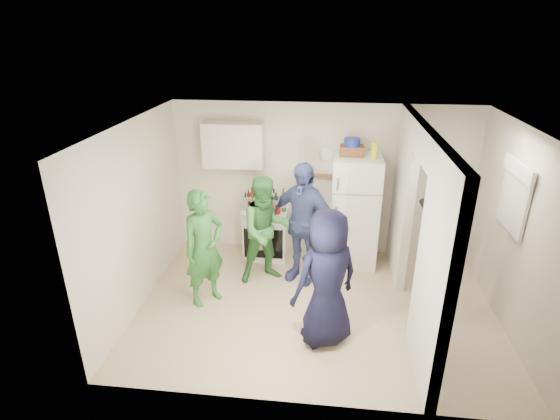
# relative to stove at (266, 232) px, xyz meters

# --- Properties ---
(floor) EXTENTS (4.80, 4.80, 0.00)m
(floor) POSITION_rel_stove_xyz_m (0.89, -1.37, -0.43)
(floor) COLOR #CBB88F
(floor) RESTS_ON ground
(wall_back) EXTENTS (4.80, 0.00, 4.80)m
(wall_back) POSITION_rel_stove_xyz_m (0.89, 0.33, 0.82)
(wall_back) COLOR silver
(wall_back) RESTS_ON floor
(wall_front) EXTENTS (4.80, 0.00, 4.80)m
(wall_front) POSITION_rel_stove_xyz_m (0.89, -3.07, 0.82)
(wall_front) COLOR silver
(wall_front) RESTS_ON floor
(wall_left) EXTENTS (0.00, 3.40, 3.40)m
(wall_left) POSITION_rel_stove_xyz_m (-1.51, -1.37, 0.82)
(wall_left) COLOR silver
(wall_left) RESTS_ON floor
(wall_right) EXTENTS (0.00, 3.40, 3.40)m
(wall_right) POSITION_rel_stove_xyz_m (3.29, -1.37, 0.82)
(wall_right) COLOR silver
(wall_right) RESTS_ON floor
(ceiling) EXTENTS (4.80, 4.80, 0.00)m
(ceiling) POSITION_rel_stove_xyz_m (0.89, -1.37, 2.07)
(ceiling) COLOR white
(ceiling) RESTS_ON wall_back
(partition_pier_back) EXTENTS (0.12, 1.20, 2.50)m
(partition_pier_back) POSITION_rel_stove_xyz_m (2.09, -0.27, 0.82)
(partition_pier_back) COLOR silver
(partition_pier_back) RESTS_ON floor
(partition_pier_front) EXTENTS (0.12, 1.20, 2.50)m
(partition_pier_front) POSITION_rel_stove_xyz_m (2.09, -2.47, 0.82)
(partition_pier_front) COLOR silver
(partition_pier_front) RESTS_ON floor
(partition_header) EXTENTS (0.12, 1.00, 0.40)m
(partition_header) POSITION_rel_stove_xyz_m (2.09, -1.37, 1.87)
(partition_header) COLOR silver
(partition_header) RESTS_ON partition_pier_back
(stove) EXTENTS (0.72, 0.60, 0.86)m
(stove) POSITION_rel_stove_xyz_m (0.00, 0.00, 0.00)
(stove) COLOR white
(stove) RESTS_ON floor
(upper_cabinet) EXTENTS (0.95, 0.34, 0.70)m
(upper_cabinet) POSITION_rel_stove_xyz_m (-0.51, 0.15, 1.42)
(upper_cabinet) COLOR silver
(upper_cabinet) RESTS_ON wall_back
(fridge) EXTENTS (0.73, 0.71, 1.77)m
(fridge) POSITION_rel_stove_xyz_m (1.41, -0.03, 0.46)
(fridge) COLOR white
(fridge) RESTS_ON floor
(wicker_basket) EXTENTS (0.35, 0.25, 0.15)m
(wicker_basket) POSITION_rel_stove_xyz_m (1.31, 0.02, 1.42)
(wicker_basket) COLOR brown
(wicker_basket) RESTS_ON fridge
(blue_bowl) EXTENTS (0.24, 0.24, 0.11)m
(blue_bowl) POSITION_rel_stove_xyz_m (1.31, 0.02, 1.55)
(blue_bowl) COLOR #16269C
(blue_bowl) RESTS_ON wicker_basket
(yellow_cup_stack_top) EXTENTS (0.09, 0.09, 0.25)m
(yellow_cup_stack_top) POSITION_rel_stove_xyz_m (1.63, -0.13, 1.47)
(yellow_cup_stack_top) COLOR yellow
(yellow_cup_stack_top) RESTS_ON fridge
(wall_clock) EXTENTS (0.22, 0.02, 0.22)m
(wall_clock) POSITION_rel_stove_xyz_m (0.94, 0.31, 1.27)
(wall_clock) COLOR white
(wall_clock) RESTS_ON wall_back
(spice_shelf) EXTENTS (0.35, 0.08, 0.03)m
(spice_shelf) POSITION_rel_stove_xyz_m (0.89, 0.28, 0.92)
(spice_shelf) COLOR olive
(spice_shelf) RESTS_ON wall_back
(nook_window) EXTENTS (0.03, 0.70, 0.80)m
(nook_window) POSITION_rel_stove_xyz_m (3.27, -1.17, 1.22)
(nook_window) COLOR black
(nook_window) RESTS_ON wall_right
(nook_window_frame) EXTENTS (0.04, 0.76, 0.86)m
(nook_window_frame) POSITION_rel_stove_xyz_m (3.25, -1.17, 1.22)
(nook_window_frame) COLOR white
(nook_window_frame) RESTS_ON wall_right
(nook_valance) EXTENTS (0.04, 0.82, 0.18)m
(nook_valance) POSITION_rel_stove_xyz_m (3.23, -1.17, 1.57)
(nook_valance) COLOR white
(nook_valance) RESTS_ON wall_right
(yellow_cup_stack_stove) EXTENTS (0.09, 0.09, 0.25)m
(yellow_cup_stack_stove) POSITION_rel_stove_xyz_m (-0.12, -0.22, 0.55)
(yellow_cup_stack_stove) COLOR #DAE613
(yellow_cup_stack_stove) RESTS_ON stove
(red_cup) EXTENTS (0.09, 0.09, 0.12)m
(red_cup) POSITION_rel_stove_xyz_m (0.22, -0.20, 0.49)
(red_cup) COLOR #AB0D0B
(red_cup) RESTS_ON stove
(person_green_left) EXTENTS (0.69, 0.71, 1.65)m
(person_green_left) POSITION_rel_stove_xyz_m (-0.64, -1.39, 0.39)
(person_green_left) COLOR #327D35
(person_green_left) RESTS_ON floor
(person_green_center) EXTENTS (0.97, 0.88, 1.63)m
(person_green_center) POSITION_rel_stove_xyz_m (0.12, -0.73, 0.39)
(person_green_center) COLOR #3A853D
(person_green_center) RESTS_ON floor
(person_denim) EXTENTS (1.17, 0.90, 1.85)m
(person_denim) POSITION_rel_stove_xyz_m (0.63, -0.65, 0.49)
(person_denim) COLOR #38487B
(person_denim) RESTS_ON floor
(person_navy) EXTENTS (1.00, 0.92, 1.72)m
(person_navy) POSITION_rel_stove_xyz_m (1.01, -2.04, 0.43)
(person_navy) COLOR black
(person_navy) RESTS_ON floor
(person_nook) EXTENTS (1.01, 1.29, 1.75)m
(person_nook) POSITION_rel_stove_xyz_m (2.44, -1.25, 0.45)
(person_nook) COLOR black
(person_nook) RESTS_ON floor
(bottle_a) EXTENTS (0.06, 0.06, 0.25)m
(bottle_a) POSITION_rel_stove_xyz_m (-0.30, 0.12, 0.56)
(bottle_a) COLOR maroon
(bottle_a) RESTS_ON stove
(bottle_b) EXTENTS (0.06, 0.06, 0.27)m
(bottle_b) POSITION_rel_stove_xyz_m (-0.17, -0.07, 0.57)
(bottle_b) COLOR #26571D
(bottle_b) RESTS_ON stove
(bottle_c) EXTENTS (0.07, 0.07, 0.33)m
(bottle_c) POSITION_rel_stove_xyz_m (-0.07, 0.13, 0.59)
(bottle_c) COLOR silver
(bottle_c) RESTS_ON stove
(bottle_d) EXTENTS (0.06, 0.06, 0.25)m
(bottle_d) POSITION_rel_stove_xyz_m (0.02, -0.04, 0.55)
(bottle_d) COLOR #5E2810
(bottle_d) RESTS_ON stove
(bottle_e) EXTENTS (0.08, 0.08, 0.27)m
(bottle_e) POSITION_rel_stove_xyz_m (0.11, 0.18, 0.56)
(bottle_e) COLOR #A5ACB7
(bottle_e) RESTS_ON stove
(bottle_f) EXTENTS (0.08, 0.08, 0.26)m
(bottle_f) POSITION_rel_stove_xyz_m (0.16, 0.04, 0.56)
(bottle_f) COLOR #133627
(bottle_f) RESTS_ON stove
(bottle_g) EXTENTS (0.06, 0.06, 0.30)m
(bottle_g) POSITION_rel_stove_xyz_m (0.27, 0.14, 0.58)
(bottle_g) COLOR #A18D34
(bottle_g) RESTS_ON stove
(bottle_h) EXTENTS (0.08, 0.08, 0.29)m
(bottle_h) POSITION_rel_stove_xyz_m (-0.30, -0.11, 0.58)
(bottle_h) COLOR #9EA0A9
(bottle_h) RESTS_ON stove
(bottle_i) EXTENTS (0.06, 0.06, 0.25)m
(bottle_i) POSITION_rel_stove_xyz_m (0.05, 0.11, 0.55)
(bottle_i) COLOR #5C4A0F
(bottle_i) RESTS_ON stove
(bottle_j) EXTENTS (0.08, 0.08, 0.27)m
(bottle_j) POSITION_rel_stove_xyz_m (0.31, -0.10, 0.56)
(bottle_j) COLOR #1E5820
(bottle_j) RESTS_ON stove
(bottle_k) EXTENTS (0.08, 0.08, 0.33)m
(bottle_k) POSITION_rel_stove_xyz_m (-0.22, 0.04, 0.59)
(bottle_k) COLOR brown
(bottle_k) RESTS_ON stove
(bottle_l) EXTENTS (0.08, 0.08, 0.25)m
(bottle_l) POSITION_rel_stove_xyz_m (0.13, -0.13, 0.56)
(bottle_l) COLOR #8D919B
(bottle_l) RESTS_ON stove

